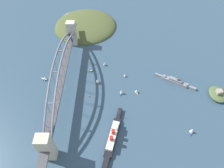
% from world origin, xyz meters
% --- Properties ---
extents(ground_plane, '(1400.00, 1400.00, 0.00)m').
position_xyz_m(ground_plane, '(0.00, 0.00, 0.00)').
color(ground_plane, '#334C60').
extents(harbor_arch_bridge, '(292.41, 16.63, 61.61)m').
position_xyz_m(harbor_arch_bridge, '(-0.00, -0.00, 27.61)').
color(harbor_arch_bridge, beige).
rests_on(harbor_arch_bridge, ground).
extents(headland_west_shore, '(139.60, 137.38, 29.01)m').
position_xyz_m(headland_west_shore, '(-180.30, 16.62, 0.00)').
color(headland_west_shore, '#4C562D').
rests_on(headland_west_shore, ground).
extents(ocean_liner, '(93.55, 29.56, 18.45)m').
position_xyz_m(ocean_liner, '(91.58, 79.88, 4.98)').
color(ocean_liner, black).
rests_on(ocean_liner, ground).
extents(naval_cruiser, '(37.98, 64.25, 18.18)m').
position_xyz_m(naval_cruiser, '(-10.82, 186.08, 3.36)').
color(naval_cruiser, gray).
rests_on(naval_cruiser, ground).
extents(fort_island_mid_harbor, '(33.99, 27.07, 13.94)m').
position_xyz_m(fort_island_mid_harbor, '(17.22, 248.16, 4.25)').
color(fort_island_mid_harbor, '#4C6038').
rests_on(fort_island_mid_harbor, ground).
extents(seaplane_taxiing_near_bridge, '(7.60, 10.75, 5.02)m').
position_xyz_m(seaplane_taxiing_near_bridge, '(-16.06, -37.81, 2.02)').
color(seaplane_taxiing_near_bridge, '#B7B7B2').
rests_on(seaplane_taxiing_near_bridge, ground).
extents(small_boat_0, '(6.52, 7.93, 9.03)m').
position_xyz_m(small_boat_0, '(-52.49, 64.71, 4.14)').
color(small_boat_0, black).
rests_on(small_boat_0, ground).
extents(small_boat_1, '(9.22, 6.29, 8.23)m').
position_xyz_m(small_boat_1, '(11.16, 118.62, 3.81)').
color(small_boat_1, gold).
rests_on(small_boat_1, ground).
extents(small_boat_2, '(5.95, 7.59, 7.45)m').
position_xyz_m(small_boat_2, '(-24.36, 101.04, 3.50)').
color(small_boat_2, brown).
rests_on(small_boat_2, ground).
extents(small_boat_3, '(9.37, 6.77, 9.76)m').
position_xyz_m(small_boat_3, '(82.18, 190.02, 4.52)').
color(small_boat_3, '#234C8C').
rests_on(small_boat_3, ground).
extents(small_boat_4, '(4.02, 8.95, 2.58)m').
position_xyz_m(small_boat_4, '(-36.36, 41.37, 0.92)').
color(small_boat_4, '#2D6B3D').
rests_on(small_boat_4, ground).
extents(small_boat_5, '(10.33, 7.14, 10.96)m').
position_xyz_m(small_boat_5, '(-10.39, 54.25, 5.05)').
color(small_boat_5, '#2D6B3D').
rests_on(small_boat_5, ground).
extents(small_boat_6, '(9.09, 6.21, 10.80)m').
position_xyz_m(small_boat_6, '(13.39, 94.02, 5.03)').
color(small_boat_6, '#234C8C').
rests_on(small_boat_6, ground).
extents(channel_marker_buoy, '(2.20, 2.20, 2.75)m').
position_xyz_m(channel_marker_buoy, '(20.33, 42.51, 1.12)').
color(channel_marker_buoy, red).
rests_on(channel_marker_buoy, ground).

